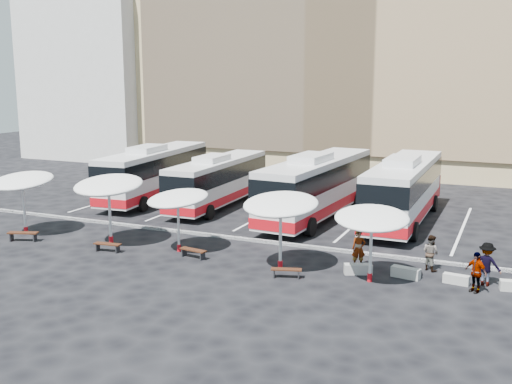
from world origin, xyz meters
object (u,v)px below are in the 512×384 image
at_px(sunshade_1, 108,185).
at_px(wood_bench_3, 286,271).
at_px(sunshade_0, 22,181).
at_px(sunshade_3, 281,205).
at_px(bus_1, 219,180).
at_px(passenger_3, 487,264).
at_px(conc_bench_2, 456,279).
at_px(sunshade_2, 178,199).
at_px(wood_bench_1, 107,245).
at_px(bus_0, 155,171).
at_px(bus_2, 317,185).
at_px(wood_bench_2, 193,251).
at_px(conc_bench_0, 358,269).
at_px(conc_bench_1, 406,273).
at_px(sunshade_4, 372,218).
at_px(passenger_2, 476,272).
at_px(passenger_1, 431,253).
at_px(bus_3, 404,188).
at_px(wood_bench_0, 23,234).
at_px(passenger_0, 359,249).

height_order(sunshade_1, wood_bench_3, sunshade_1).
distance_m(sunshade_1, wood_bench_3, 10.92).
height_order(sunshade_0, sunshade_3, sunshade_3).
height_order(bus_1, passenger_3, bus_1).
height_order(sunshade_3, conc_bench_2, sunshade_3).
xyz_separation_m(sunshade_2, wood_bench_1, (-3.28, -1.52, -2.40)).
relative_size(bus_0, bus_2, 0.96).
relative_size(wood_bench_2, conc_bench_0, 1.20).
height_order(sunshade_3, wood_bench_2, sunshade_3).
bearing_deg(wood_bench_3, conc_bench_1, 23.91).
distance_m(sunshade_2, sunshade_4, 9.95).
bearing_deg(sunshade_2, wood_bench_2, -29.68).
xyz_separation_m(bus_0, passenger_2, (22.73, -11.04, -1.17)).
bearing_deg(wood_bench_3, passenger_1, 32.67).
bearing_deg(sunshade_2, sunshade_0, -177.03).
xyz_separation_m(sunshade_4, wood_bench_3, (-3.48, -1.00, -2.50)).
relative_size(bus_1, bus_2, 0.86).
relative_size(conc_bench_1, passenger_1, 0.75).
xyz_separation_m(sunshade_0, sunshade_3, (15.47, -0.07, 0.02)).
distance_m(bus_0, bus_3, 17.78).
bearing_deg(sunshade_2, passenger_2, -0.46).
bearing_deg(wood_bench_0, passenger_2, 4.06).
relative_size(sunshade_0, wood_bench_3, 2.57).
distance_m(wood_bench_2, conc_bench_1, 10.11).
bearing_deg(sunshade_0, sunshade_2, 2.97).
relative_size(bus_0, wood_bench_3, 9.03).
relative_size(conc_bench_1, passenger_2, 0.73).
relative_size(sunshade_1, conc_bench_1, 3.21).
relative_size(bus_1, passenger_3, 6.10).
relative_size(conc_bench_1, conc_bench_2, 1.16).
height_order(bus_3, wood_bench_3, bus_3).
xyz_separation_m(sunshade_3, wood_bench_1, (-9.03, -0.94, -2.71)).
bearing_deg(bus_1, conc_bench_2, -32.11).
xyz_separation_m(sunshade_1, sunshade_3, (9.76, -0.31, -0.12)).
bearing_deg(bus_3, sunshade_3, -106.81).
bearing_deg(sunshade_2, conc_bench_0, 1.14).
distance_m(sunshade_0, conc_bench_0, 19.15).
bearing_deg(passenger_1, sunshade_4, 84.12).
relative_size(wood_bench_1, conc_bench_0, 1.18).
relative_size(sunshade_0, conc_bench_0, 2.91).
relative_size(sunshade_0, passenger_0, 2.04).
bearing_deg(bus_0, bus_2, -9.45).
bearing_deg(passenger_3, conc_bench_2, 23.82).
height_order(conc_bench_0, passenger_1, passenger_1).
bearing_deg(conc_bench_2, sunshade_0, -177.23).
bearing_deg(bus_0, wood_bench_2, -54.72).
distance_m(wood_bench_0, conc_bench_2, 22.20).
bearing_deg(passenger_0, wood_bench_2, 170.79).
height_order(bus_2, passenger_2, bus_2).
xyz_separation_m(bus_3, passenger_3, (5.30, -10.13, -1.16)).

